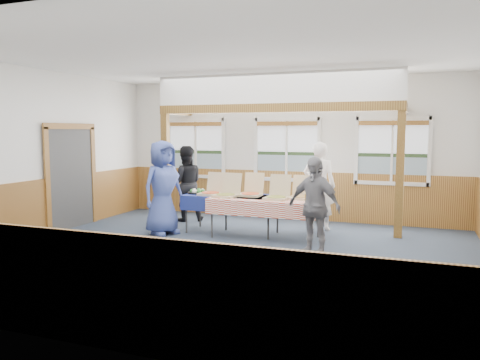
% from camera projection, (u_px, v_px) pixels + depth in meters
% --- Properties ---
extents(floor, '(8.00, 8.00, 0.00)m').
position_uv_depth(floor, '(232.00, 255.00, 7.64)').
color(floor, '#26313E').
rests_on(floor, ground).
extents(ceiling, '(8.00, 8.00, 0.00)m').
position_uv_depth(ceiling, '(232.00, 55.00, 7.31)').
color(ceiling, white).
rests_on(ceiling, wall_back).
extents(wall_back, '(8.00, 0.00, 8.00)m').
position_uv_depth(wall_back, '(287.00, 149.00, 10.74)').
color(wall_back, silver).
rests_on(wall_back, floor).
extents(wall_front, '(8.00, 0.00, 8.00)m').
position_uv_depth(wall_front, '(91.00, 178.00, 4.21)').
color(wall_front, silver).
rests_on(wall_front, floor).
extents(wall_left, '(0.00, 8.00, 8.00)m').
position_uv_depth(wall_left, '(36.00, 153.00, 8.86)').
color(wall_left, silver).
rests_on(wall_left, floor).
extents(wainscot_back, '(7.98, 0.05, 1.10)m').
position_uv_depth(wainscot_back, '(286.00, 195.00, 10.83)').
color(wainscot_back, brown).
rests_on(wainscot_back, floor).
extents(wainscot_front, '(7.98, 0.05, 1.10)m').
position_uv_depth(wainscot_front, '(97.00, 290.00, 4.35)').
color(wainscot_front, brown).
rests_on(wainscot_front, floor).
extents(wainscot_left, '(0.05, 6.98, 1.10)m').
position_uv_depth(wainscot_left, '(39.00, 208.00, 8.96)').
color(wainscot_left, brown).
rests_on(wainscot_left, floor).
extents(cased_opening, '(0.06, 1.30, 2.10)m').
position_uv_depth(cased_opening, '(71.00, 178.00, 9.74)').
color(cased_opening, '#363636').
rests_on(cased_opening, wall_left).
extents(window_left, '(1.56, 0.10, 1.46)m').
position_uv_depth(window_left, '(196.00, 145.00, 11.49)').
color(window_left, white).
rests_on(window_left, wall_back).
extents(window_mid, '(1.56, 0.10, 1.46)m').
position_uv_depth(window_mid, '(287.00, 146.00, 10.69)').
color(window_mid, white).
rests_on(window_mid, wall_back).
extents(window_right, '(1.56, 0.10, 1.46)m').
position_uv_depth(window_right, '(392.00, 147.00, 9.90)').
color(window_right, white).
rests_on(window_right, wall_back).
extents(post_left, '(0.15, 0.15, 2.40)m').
position_uv_depth(post_left, '(166.00, 168.00, 10.53)').
color(post_left, '#5A3814').
rests_on(post_left, floor).
extents(post_right, '(0.15, 0.15, 2.40)m').
position_uv_depth(post_right, '(400.00, 175.00, 8.80)').
color(post_right, '#5A3814').
rests_on(post_right, floor).
extents(cross_beam, '(5.15, 0.18, 0.18)m').
position_uv_depth(cross_beam, '(273.00, 108.00, 9.53)').
color(cross_beam, '#5A3814').
rests_on(cross_beam, post_left).
extents(table_left, '(1.94, 0.97, 0.76)m').
position_uv_depth(table_left, '(232.00, 198.00, 9.26)').
color(table_left, '#363636').
rests_on(table_left, floor).
extents(table_right, '(2.12, 1.02, 0.76)m').
position_uv_depth(table_right, '(265.00, 201.00, 8.85)').
color(table_right, '#363636').
rests_on(table_right, floor).
extents(pizza_box_a, '(0.44, 0.52, 0.44)m').
position_uv_depth(pizza_box_a, '(211.00, 192.00, 9.29)').
color(pizza_box_a, tan).
rests_on(pizza_box_a, table_left).
extents(pizza_box_b, '(0.41, 0.49, 0.43)m').
position_uv_depth(pizza_box_b, '(251.00, 192.00, 9.28)').
color(pizza_box_b, tan).
rests_on(pizza_box_b, table_left).
extents(pizza_box_c, '(0.47, 0.55, 0.45)m').
position_uv_depth(pizza_box_c, '(227.00, 193.00, 9.00)').
color(pizza_box_c, tan).
rests_on(pizza_box_c, table_right).
extents(pizza_box_d, '(0.40, 0.49, 0.43)m').
position_uv_depth(pizza_box_d, '(251.00, 193.00, 9.13)').
color(pizza_box_d, tan).
rests_on(pizza_box_d, table_right).
extents(pizza_box_e, '(0.42, 0.51, 0.45)m').
position_uv_depth(pizza_box_e, '(277.00, 196.00, 8.68)').
color(pizza_box_e, tan).
rests_on(pizza_box_e, table_right).
extents(pizza_box_f, '(0.40, 0.48, 0.43)m').
position_uv_depth(pizza_box_f, '(301.00, 195.00, 8.74)').
color(pizza_box_f, tan).
rests_on(pizza_box_f, table_right).
extents(veggie_tray, '(0.41, 0.41, 0.09)m').
position_uv_depth(veggie_tray, '(198.00, 192.00, 9.51)').
color(veggie_tray, black).
rests_on(veggie_tray, table_left).
extents(drink_glass, '(0.07, 0.07, 0.15)m').
position_uv_depth(drink_glass, '(307.00, 198.00, 8.31)').
color(drink_glass, '#9A6E19').
rests_on(drink_glass, table_right).
extents(woman_white, '(0.67, 0.44, 1.81)m').
position_uv_depth(woman_white, '(319.00, 186.00, 9.52)').
color(woman_white, white).
rests_on(woman_white, floor).
extents(woman_black, '(1.04, 0.99, 1.69)m').
position_uv_depth(woman_black, '(185.00, 183.00, 10.52)').
color(woman_black, black).
rests_on(woman_black, floor).
extents(man_blue, '(0.90, 1.06, 1.84)m').
position_uv_depth(man_blue, '(163.00, 188.00, 9.13)').
color(man_blue, '#3C4E98').
rests_on(man_blue, floor).
extents(person_grey, '(1.03, 0.72, 1.62)m').
position_uv_depth(person_grey, '(314.00, 206.00, 7.55)').
color(person_grey, gray).
rests_on(person_grey, floor).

